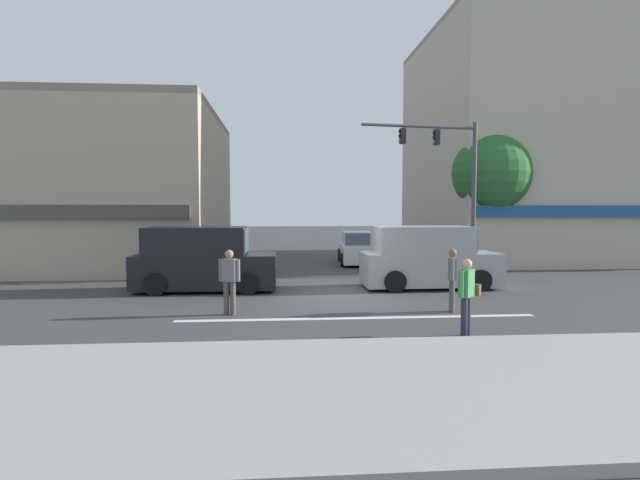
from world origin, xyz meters
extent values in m
plane|color=#3D3D3F|center=(0.00, 0.00, 0.00)|extent=(120.00, 120.00, 0.00)
cube|color=silver|center=(0.00, -3.50, 0.00)|extent=(9.00, 0.24, 0.01)
cube|color=#9E9993|center=(0.00, -8.50, 0.08)|extent=(40.00, 5.00, 0.16)
cube|color=tan|center=(-11.36, 9.59, 3.52)|extent=(12.73, 11.81, 7.03)
cube|color=#4C4742|center=(-11.36, 3.59, 2.60)|extent=(12.09, 0.24, 0.50)
cube|color=gray|center=(-11.36, 9.59, 7.18)|extent=(12.73, 11.81, 0.30)
cube|color=#B7AD99|center=(12.66, 11.27, 5.99)|extent=(12.98, 11.68, 11.98)
cube|color=#1E5184|center=(12.66, 5.33, 2.60)|extent=(12.33, 0.24, 0.50)
cube|color=gray|center=(12.66, 11.27, 12.13)|extent=(12.98, 11.68, 0.30)
cylinder|color=#4C3823|center=(7.47, 6.05, 1.50)|extent=(0.32, 0.32, 2.99)
sphere|color=#28602D|center=(7.47, 6.05, 4.29)|extent=(3.47, 3.47, 3.47)
cylinder|color=brown|center=(-8.37, 4.59, 3.60)|extent=(0.22, 0.22, 7.19)
cube|color=#473828|center=(-8.37, 4.59, 6.79)|extent=(1.40, 0.12, 0.10)
cylinder|color=#47474C|center=(5.97, 4.24, 3.10)|extent=(0.18, 0.18, 6.20)
cylinder|color=#47474C|center=(3.59, 3.90, 5.95)|extent=(4.77, 0.78, 0.12)
cube|color=black|center=(4.30, 4.00, 5.55)|extent=(0.23, 0.27, 0.60)
sphere|color=black|center=(4.19, 3.99, 5.73)|extent=(0.12, 0.12, 0.12)
sphere|color=black|center=(4.19, 3.99, 5.55)|extent=(0.12, 0.12, 0.12)
sphere|color=green|center=(4.19, 3.99, 5.37)|extent=(0.12, 0.12, 0.12)
cube|color=black|center=(2.88, 3.80, 5.55)|extent=(0.23, 0.27, 0.60)
sphere|color=black|center=(2.76, 3.79, 5.73)|extent=(0.12, 0.12, 0.12)
sphere|color=black|center=(2.76, 3.79, 5.55)|extent=(0.12, 0.12, 0.12)
sphere|color=green|center=(2.76, 3.79, 5.37)|extent=(0.12, 0.12, 0.12)
cube|color=black|center=(-4.38, 1.04, 0.66)|extent=(4.61, 1.86, 1.10)
cube|color=black|center=(-4.68, 1.04, 1.66)|extent=(3.21, 1.82, 0.90)
cube|color=#475666|center=(-3.06, 1.03, 1.66)|extent=(0.07, 1.66, 0.76)
cylinder|color=black|center=(-2.95, 1.95, 0.36)|extent=(0.72, 0.20, 0.72)
cylinder|color=black|center=(-2.96, 0.11, 0.36)|extent=(0.72, 0.20, 0.72)
cylinder|color=black|center=(-5.80, 1.96, 0.36)|extent=(0.72, 0.20, 0.72)
cylinder|color=black|center=(-5.81, 0.12, 0.36)|extent=(0.72, 0.20, 0.72)
cube|color=silver|center=(1.91, 8.63, 0.54)|extent=(1.97, 4.21, 0.80)
cube|color=silver|center=(1.92, 8.73, 1.26)|extent=(1.68, 2.00, 0.64)
cube|color=#475666|center=(1.85, 7.77, 1.26)|extent=(1.44, 0.16, 0.54)
cylinder|color=black|center=(2.68, 7.31, 0.32)|extent=(0.22, 0.65, 0.64)
cylinder|color=black|center=(0.98, 7.42, 0.32)|extent=(0.22, 0.65, 0.64)
cylinder|color=black|center=(2.85, 9.84, 0.32)|extent=(0.22, 0.65, 0.64)
cylinder|color=black|center=(1.15, 9.96, 0.32)|extent=(0.22, 0.65, 0.64)
cube|color=#999EA3|center=(3.19, 1.05, 0.66)|extent=(4.61, 1.87, 1.10)
cube|color=#999EA3|center=(2.89, 1.04, 1.66)|extent=(3.21, 1.82, 0.90)
cube|color=#475666|center=(4.51, 1.05, 1.66)|extent=(0.07, 1.66, 0.76)
cylinder|color=black|center=(4.61, 1.97, 0.36)|extent=(0.72, 0.20, 0.72)
cylinder|color=black|center=(4.62, 0.13, 0.36)|extent=(0.72, 0.20, 0.72)
cylinder|color=black|center=(1.76, 1.96, 0.36)|extent=(0.72, 0.20, 0.72)
cylinder|color=black|center=(1.77, 0.12, 0.36)|extent=(0.72, 0.20, 0.72)
cylinder|color=#232838|center=(1.93, -5.52, 0.43)|extent=(0.14, 0.14, 0.86)
cylinder|color=#232838|center=(2.06, -5.39, 0.43)|extent=(0.14, 0.14, 0.86)
cube|color=#3F8C4C|center=(2.00, -5.45, 1.15)|extent=(0.41, 0.41, 0.58)
sphere|color=tan|center=(2.00, -5.45, 1.56)|extent=(0.22, 0.22, 0.22)
cylinder|color=#3F8C4C|center=(1.83, -5.63, 1.15)|extent=(0.09, 0.09, 0.56)
cylinder|color=#3F8C4C|center=(2.16, -5.28, 1.15)|extent=(0.09, 0.09, 0.56)
cube|color=brown|center=(2.24, -5.25, 0.98)|extent=(0.29, 0.28, 0.24)
cylinder|color=#4C4742|center=(-3.31, -2.82, 0.43)|extent=(0.14, 0.14, 0.86)
cylinder|color=#4C4742|center=(-3.13, -2.86, 0.43)|extent=(0.14, 0.14, 0.86)
cube|color=slate|center=(-3.22, -2.84, 1.15)|extent=(0.40, 0.30, 0.58)
sphere|color=#9E7051|center=(-3.22, -2.84, 1.56)|extent=(0.22, 0.22, 0.22)
cylinder|color=slate|center=(-3.45, -2.78, 1.15)|extent=(0.09, 0.09, 0.56)
cylinder|color=slate|center=(-2.99, -2.90, 1.15)|extent=(0.09, 0.09, 0.56)
cylinder|color=#4C4742|center=(2.60, -2.87, 0.43)|extent=(0.14, 0.14, 0.86)
cylinder|color=#4C4742|center=(2.54, -3.04, 0.43)|extent=(0.14, 0.14, 0.86)
cube|color=slate|center=(2.57, -2.95, 1.15)|extent=(0.32, 0.41, 0.58)
sphere|color=brown|center=(2.57, -2.95, 1.56)|extent=(0.22, 0.22, 0.22)
cylinder|color=slate|center=(2.65, -2.72, 1.15)|extent=(0.09, 0.09, 0.56)
cylinder|color=slate|center=(2.50, -3.18, 1.15)|extent=(0.09, 0.09, 0.56)
camera|label=1|loc=(-1.91, -15.61, 2.73)|focal=28.00mm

